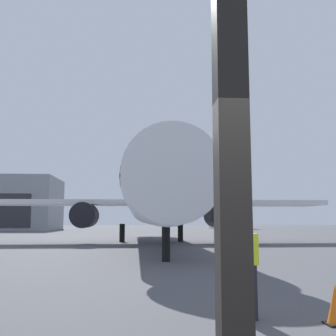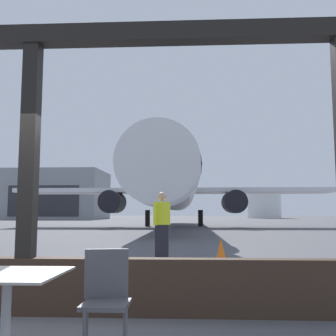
% 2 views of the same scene
% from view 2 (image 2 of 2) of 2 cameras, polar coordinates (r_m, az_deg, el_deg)
% --- Properties ---
extents(ground_plane, '(220.00, 220.00, 0.00)m').
position_cam_2_polar(ground_plane, '(45.07, 0.35, -7.90)').
color(ground_plane, '#4C4C51').
extents(window_frame, '(8.16, 0.24, 3.69)m').
position_cam_2_polar(window_frame, '(5.41, -19.31, -5.61)').
color(window_frame, '#38281E').
rests_on(window_frame, ground).
extents(dining_table, '(0.90, 0.90, 0.74)m').
position_cam_2_polar(dining_table, '(3.80, -21.94, -17.66)').
color(dining_table, '#ADA89E').
rests_on(dining_table, ground).
extents(cafe_chair_window_left, '(0.45, 0.45, 0.91)m').
position_cam_2_polar(cafe_chair_window_left, '(3.80, -8.77, -17.02)').
color(cafe_chair_window_left, '#4C4C51').
rests_on(cafe_chair_window_left, ground).
extents(airplane, '(27.37, 33.45, 10.40)m').
position_cam_2_polar(airplane, '(33.43, 0.64, -2.59)').
color(airplane, silver).
rests_on(airplane, ground).
extents(ground_crew_worker, '(0.40, 0.47, 1.74)m').
position_cam_2_polar(ground_crew_worker, '(9.86, -0.88, -8.32)').
color(ground_crew_worker, black).
rests_on(ground_crew_worker, ground).
extents(traffic_cone, '(0.36, 0.36, 0.66)m').
position_cam_2_polar(traffic_cone, '(9.43, 7.53, -11.94)').
color(traffic_cone, orange).
rests_on(traffic_cone, ground).
extents(distant_hangar, '(19.43, 15.37, 9.74)m').
position_cam_2_polar(distant_hangar, '(86.54, -15.49, -3.69)').
color(distant_hangar, gray).
rests_on(distant_hangar, ground).
extents(fuel_storage_tank, '(7.52, 7.52, 6.05)m').
position_cam_2_polar(fuel_storage_tank, '(93.03, 13.44, -5.05)').
color(fuel_storage_tank, white).
rests_on(fuel_storage_tank, ground).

